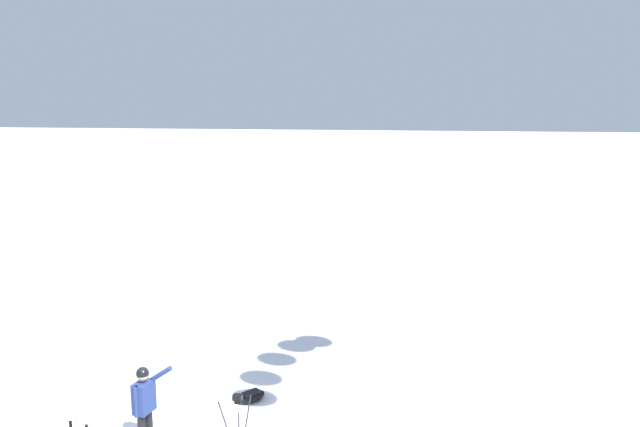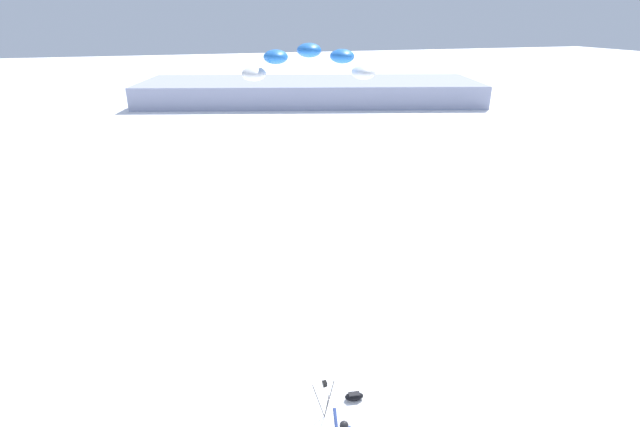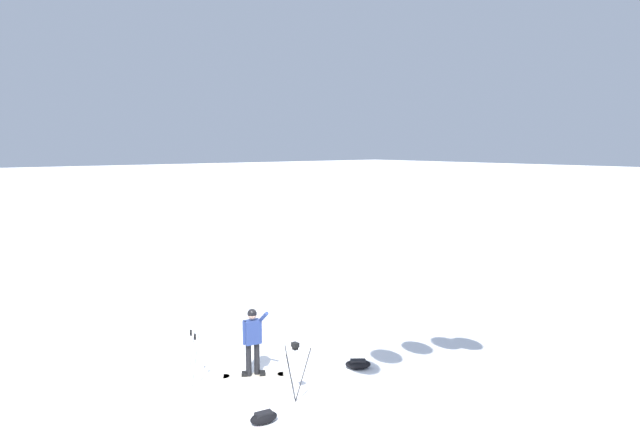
{
  "view_description": "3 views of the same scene",
  "coord_description": "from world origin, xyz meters",
  "views": [
    {
      "loc": [
        -10.0,
        -5.02,
        6.41
      ],
      "look_at": [
        -0.73,
        -3.16,
        4.74
      ],
      "focal_mm": 34.59,
      "sensor_mm": 36.0,
      "label": 1
    },
    {
      "loc": [
        2.79,
        8.52,
        11.23
      ],
      "look_at": [
        -0.84,
        -3.81,
        5.75
      ],
      "focal_mm": 26.13,
      "sensor_mm": 36.0,
      "label": 2
    },
    {
      "loc": [
        -7.48,
        -11.35,
        5.68
      ],
      "look_at": [
        -0.69,
        -2.92,
        4.38
      ],
      "focal_mm": 32.0,
      "sensor_mm": 36.0,
      "label": 3
    }
  ],
  "objects": [
    {
      "name": "traction_kite",
      "position": [
        -1.26,
        -6.49,
        9.87
      ],
      "size": [
        4.44,
        1.8,
        1.14
      ],
      "color": "white"
    },
    {
      "name": "camera_tripod",
      "position": [
        -0.33,
        -1.58,
        0.97
      ],
      "size": [
        0.7,
        0.52,
        1.36
      ],
      "color": "#262628",
      "rests_on": "ground_plane"
    },
    {
      "name": "distant_ridge",
      "position": [
        -14.74,
        -56.05,
        1.45
      ],
      "size": [
        48.16,
        25.43,
        2.91
      ],
      "color": "#999FBA",
      "rests_on": "ground_plane"
    },
    {
      "name": "gear_bag_small",
      "position": [
        -1.43,
        -1.99,
        0.13
      ],
      "size": [
        0.63,
        0.39,
        0.24
      ],
      "color": "black",
      "rests_on": "ground_plane"
    }
  ]
}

